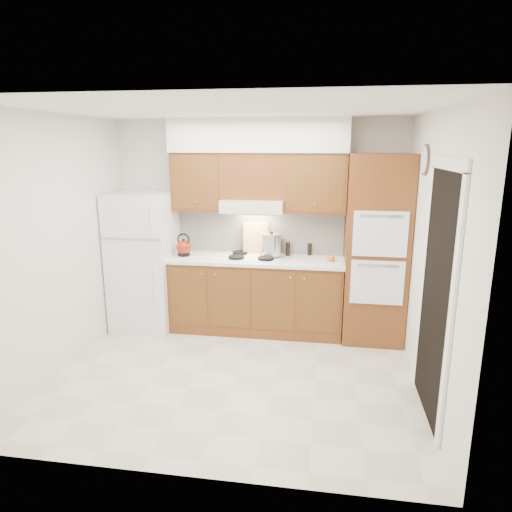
{
  "coord_description": "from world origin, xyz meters",
  "views": [
    {
      "loc": [
        0.85,
        -4.16,
        2.29
      ],
      "look_at": [
        0.14,
        0.45,
        1.15
      ],
      "focal_mm": 32.0,
      "sensor_mm": 36.0,
      "label": 1
    }
  ],
  "objects": [
    {
      "name": "upper_cab_left",
      "position": [
        -0.71,
        1.33,
        1.85
      ],
      "size": [
        0.63,
        0.33,
        0.7
      ],
      "primitive_type": "cube",
      "color": "brown",
      "rests_on": "wall_back"
    },
    {
      "name": "ceiling",
      "position": [
        0.0,
        0.0,
        2.6
      ],
      "size": [
        3.6,
        3.6,
        0.0
      ],
      "primitive_type": "plane",
      "color": "white",
      "rests_on": "wall_back"
    },
    {
      "name": "wall_left",
      "position": [
        -1.8,
        0.0,
        1.3
      ],
      "size": [
        0.02,
        3.0,
        2.6
      ],
      "primitive_type": "cube",
      "color": "silver",
      "rests_on": "floor"
    },
    {
      "name": "upper_cab_over_hood",
      "position": [
        -0.02,
        1.33,
        1.92
      ],
      "size": [
        0.75,
        0.33,
        0.55
      ],
      "primitive_type": "cube",
      "color": "brown",
      "rests_on": "range_hood"
    },
    {
      "name": "condiment_b",
      "position": [
        0.4,
        1.38,
        1.02
      ],
      "size": [
        0.07,
        0.07,
        0.17
      ],
      "primitive_type": "cylinder",
      "rotation": [
        0.0,
        0.0,
        -0.39
      ],
      "color": "black",
      "rests_on": "countertop"
    },
    {
      "name": "cooktop",
      "position": [
        -0.02,
        1.21,
        0.95
      ],
      "size": [
        0.74,
        0.5,
        0.01
      ],
      "primitive_type": "cube",
      "color": "white",
      "rests_on": "countertop"
    },
    {
      "name": "orange_near",
      "position": [
        0.93,
        1.17,
        0.98
      ],
      "size": [
        0.09,
        0.09,
        0.08
      ],
      "primitive_type": "sphere",
      "rotation": [
        0.0,
        0.0,
        -0.15
      ],
      "color": "#FF5F0D",
      "rests_on": "countertop"
    },
    {
      "name": "orange_far",
      "position": [
        0.92,
        1.19,
        0.98
      ],
      "size": [
        0.1,
        0.1,
        0.08
      ],
      "primitive_type": "sphere",
      "rotation": [
        0.0,
        0.0,
        0.29
      ],
      "color": "#D7420B",
      "rests_on": "countertop"
    },
    {
      "name": "soffit",
      "position": [
        0.03,
        1.32,
        2.4
      ],
      "size": [
        2.13,
        0.36,
        0.4
      ],
      "primitive_type": "cube",
      "color": "silver",
      "rests_on": "wall_back"
    },
    {
      "name": "condiment_a",
      "position": [
        0.29,
        1.45,
        1.04
      ],
      "size": [
        0.06,
        0.06,
        0.2
      ],
      "primitive_type": "cylinder",
      "rotation": [
        0.0,
        0.0,
        0.12
      ],
      "color": "black",
      "rests_on": "countertop"
    },
    {
      "name": "doorway",
      "position": [
        1.79,
        -0.35,
        1.05
      ],
      "size": [
        0.02,
        0.9,
        2.1
      ],
      "primitive_type": "cube",
      "color": "black",
      "rests_on": "floor"
    },
    {
      "name": "floor",
      "position": [
        0.0,
        0.0,
        0.0
      ],
      "size": [
        3.6,
        3.6,
        0.0
      ],
      "primitive_type": "plane",
      "color": "beige",
      "rests_on": "ground"
    },
    {
      "name": "cutting_board",
      "position": [
        -0.02,
        1.41,
        1.14
      ],
      "size": [
        0.33,
        0.15,
        0.42
      ],
      "primitive_type": "cube",
      "rotation": [
        -0.21,
        0.0,
        0.15
      ],
      "color": "#DBAF70",
      "rests_on": "countertop"
    },
    {
      "name": "kettle",
      "position": [
        -0.89,
        1.17,
        1.04
      ],
      "size": [
        0.23,
        0.23,
        0.19
      ],
      "primitive_type": "sphere",
      "rotation": [
        0.0,
        0.0,
        -0.28
      ],
      "color": "maroon",
      "rests_on": "countertop"
    },
    {
      "name": "oven_cabinet",
      "position": [
        1.44,
        1.18,
        1.1
      ],
      "size": [
        0.7,
        0.65,
        2.2
      ],
      "primitive_type": "cube",
      "color": "brown",
      "rests_on": "floor"
    },
    {
      "name": "fridge",
      "position": [
        -1.41,
        1.14,
        0.86
      ],
      "size": [
        0.75,
        0.72,
        1.72
      ],
      "primitive_type": "cube",
      "color": "white",
      "rests_on": "floor"
    },
    {
      "name": "wall_right",
      "position": [
        1.8,
        0.0,
        1.3
      ],
      "size": [
        0.02,
        3.0,
        2.6
      ],
      "primitive_type": "cube",
      "color": "silver",
      "rests_on": "floor"
    },
    {
      "name": "wall_clock",
      "position": [
        1.79,
        0.55,
        2.15
      ],
      "size": [
        0.02,
        0.3,
        0.3
      ],
      "primitive_type": "cylinder",
      "rotation": [
        0.0,
        1.57,
        0.0
      ],
      "color": "#3F3833",
      "rests_on": "wall_right"
    },
    {
      "name": "condiment_c",
      "position": [
        0.66,
        1.45,
        1.01
      ],
      "size": [
        0.07,
        0.07,
        0.15
      ],
      "primitive_type": "cylinder",
      "rotation": [
        0.0,
        0.0,
        -0.34
      ],
      "color": "black",
      "rests_on": "countertop"
    },
    {
      "name": "range_hood",
      "position": [
        -0.02,
        1.27,
        1.57
      ],
      "size": [
        0.75,
        0.45,
        0.15
      ],
      "primitive_type": "cube",
      "color": "silver",
      "rests_on": "wall_back"
    },
    {
      "name": "countertop",
      "position": [
        0.03,
        1.19,
        0.92
      ],
      "size": [
        2.13,
        0.62,
        0.04
      ],
      "primitive_type": "cube",
      "color": "white",
      "rests_on": "base_cabinets"
    },
    {
      "name": "upper_cab_right",
      "position": [
        0.72,
        1.33,
        1.85
      ],
      "size": [
        0.73,
        0.33,
        0.7
      ],
      "primitive_type": "cube",
      "color": "brown",
      "rests_on": "wall_back"
    },
    {
      "name": "base_cabinets",
      "position": [
        0.02,
        1.2,
        0.45
      ],
      "size": [
        2.11,
        0.6,
        0.9
      ],
      "primitive_type": "cube",
      "color": "brown",
      "rests_on": "floor"
    },
    {
      "name": "backsplash",
      "position": [
        0.02,
        1.49,
        1.22
      ],
      "size": [
        2.11,
        0.03,
        0.56
      ],
      "primitive_type": "cube",
      "color": "white",
      "rests_on": "countertop"
    },
    {
      "name": "stock_pot",
      "position": [
        0.2,
        1.26,
        1.1
      ],
      "size": [
        0.25,
        0.25,
        0.26
      ],
      "primitive_type": "cylinder",
      "rotation": [
        0.0,
        0.0,
        0.0
      ],
      "color": "silver",
      "rests_on": "cooktop"
    },
    {
      "name": "wall_back",
      "position": [
        0.0,
        1.5,
        1.3
      ],
      "size": [
        3.6,
        0.02,
        2.6
      ],
      "primitive_type": "cube",
      "color": "silver",
      "rests_on": "floor"
    }
  ]
}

